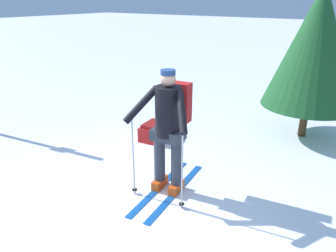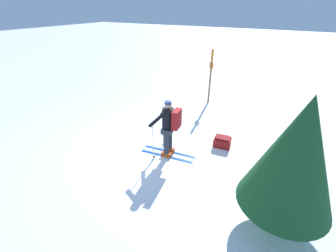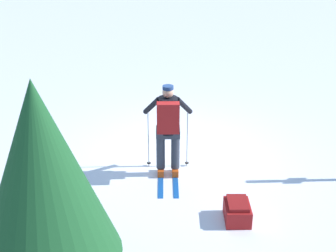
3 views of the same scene
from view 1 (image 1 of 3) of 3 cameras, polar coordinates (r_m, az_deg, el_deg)
name	(u,v)px [view 1 (image 1 of 3)]	position (r m, az deg, el deg)	size (l,w,h in m)	color
ground_plane	(125,215)	(4.15, -7.58, -15.14)	(80.00, 80.00, 0.00)	white
skier	(169,124)	(4.18, 0.21, 0.42)	(0.89, 1.62, 1.66)	#144C9E
dropped_backpack	(154,132)	(6.04, -2.52, -0.98)	(0.43, 0.54, 0.33)	maroon
pine_tree	(316,46)	(6.35, 24.32, 12.51)	(1.65, 1.65, 2.75)	#4C331E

